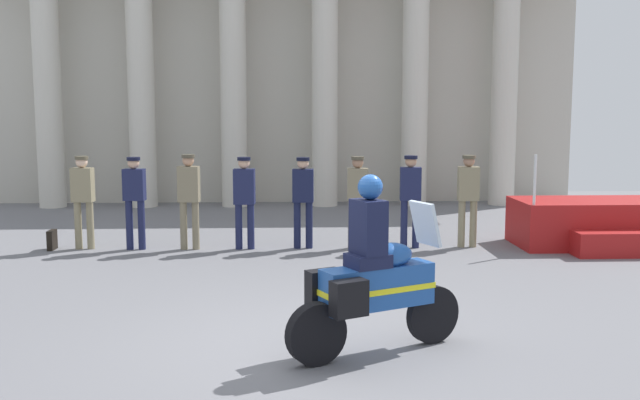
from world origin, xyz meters
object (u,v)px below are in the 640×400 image
Objects in this scene: officer_in_row_5 at (358,194)px; officer_in_row_3 at (244,195)px; officer_in_row_2 at (189,194)px; officer_in_row_7 at (468,193)px; reviewing_stand at (602,224)px; officer_in_row_4 at (303,195)px; briefcase_on_ground at (52,240)px; officer_in_row_0 at (83,194)px; motorcycle_with_rider at (372,280)px; officer_in_row_1 at (135,195)px; officer_in_row_6 at (410,194)px.

officer_in_row_3 is at bearing 4.54° from officer_in_row_5.
officer_in_row_2 is 1.02× the size of officer_in_row_7.
reviewing_stand is 1.89× the size of officer_in_row_4.
officer_in_row_4 is 4.68× the size of briefcase_on_ground.
officer_in_row_0 is 0.89× the size of motorcycle_with_rider.
officer_in_row_2 is 5.14m from officer_in_row_7.
officer_in_row_7 is at bearing -175.58° from officer_in_row_1.
officer_in_row_2 reaches higher than officer_in_row_0.
officer_in_row_2 is (0.99, -0.03, 0.02)m from officer_in_row_1.
reviewing_stand is at bearing -175.40° from officer_in_row_5.
officer_in_row_3 is 4.13m from officer_in_row_7.
reviewing_stand reaches higher than officer_in_row_3.
motorcycle_with_rider is at bearing 132.66° from officer_in_row_0.
motorcycle_with_rider reaches higher than officer_in_row_0.
officer_in_row_1 is 1.00× the size of officer_in_row_5.
motorcycle_with_rider is (-2.46, -5.81, -0.22)m from officer_in_row_7.
motorcycle_with_rider is (3.67, -5.84, -0.21)m from officer_in_row_1.
motorcycle_with_rider is 7.88m from briefcase_on_ground.
officer_in_row_5 reaches higher than briefcase_on_ground.
officer_in_row_5 is (-4.60, 0.01, 0.59)m from reviewing_stand.
officer_in_row_2 is 1.02× the size of officer_in_row_6.
officer_in_row_7 is (6.13, -0.03, 0.01)m from officer_in_row_1.
motorcycle_with_rider reaches higher than officer_in_row_1.
officer_in_row_5 is 0.99× the size of officer_in_row_7.
officer_in_row_0 is 4.75× the size of briefcase_on_ground.
reviewing_stand is 2.61m from officer_in_row_7.
briefcase_on_ground is (-1.53, 0.04, -0.82)m from officer_in_row_1.
officer_in_row_7 reaches higher than officer_in_row_3.
briefcase_on_ground is (-10.21, 0.11, -0.24)m from reviewing_stand.
officer_in_row_1 is 0.99× the size of officer_in_row_7.
officer_in_row_5 is (4.07, -0.06, 0.00)m from officer_in_row_1.
officer_in_row_5 is at bearing -1.00° from briefcase_on_ground.
officer_in_row_6 is at bearing -175.77° from officer_in_row_2.
officer_in_row_5 is (3.08, -0.02, -0.02)m from officer_in_row_2.
officer_in_row_6 is (3.05, -0.02, 0.02)m from officer_in_row_3.
reviewing_stand reaches higher than officer_in_row_1.
motorcycle_with_rider is (-1.37, -5.77, -0.22)m from officer_in_row_6.
officer_in_row_2 is 4.84× the size of briefcase_on_ground.
officer_in_row_0 is (-9.63, 0.15, 0.59)m from reviewing_stand.
motorcycle_with_rider is at bearing 90.76° from officer_in_row_5.
officer_in_row_7 is at bearing -0.54° from briefcase_on_ground.
officer_in_row_7 is at bearing 179.25° from reviewing_stand.
reviewing_stand is 5.63m from officer_in_row_4.
officer_in_row_5 is 0.99× the size of officer_in_row_6.
motorcycle_with_rider is at bearing -130.89° from reviewing_stand.
officer_in_row_3 reaches higher than officer_in_row_4.
officer_in_row_0 is 1.01× the size of officer_in_row_5.
officer_in_row_1 is 6.13m from officer_in_row_7.
officer_in_row_7 reaches higher than officer_in_row_5.
officer_in_row_5 is at bearing -176.95° from officer_in_row_0.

